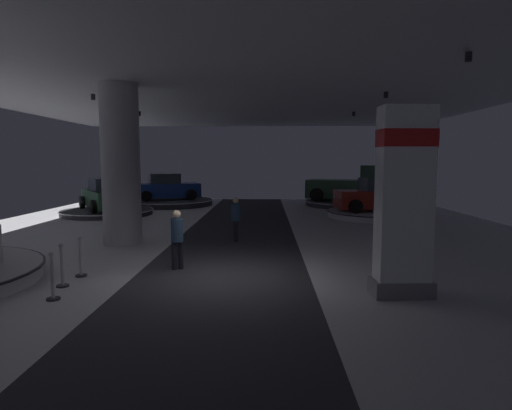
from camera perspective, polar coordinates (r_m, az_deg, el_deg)
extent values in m
cube|color=silver|center=(10.81, -4.60, -9.71)|extent=(24.00, 44.00, 0.05)
cube|color=#2D2D33|center=(10.80, -4.60, -9.56)|extent=(4.40, 44.00, 0.01)
cube|color=silver|center=(10.76, -4.86, 20.25)|extent=(24.00, 44.00, 0.10)
cylinder|color=black|center=(17.91, -20.94, 13.33)|extent=(0.16, 0.16, 0.22)
cylinder|color=black|center=(23.27, -15.35, 11.69)|extent=(0.16, 0.16, 0.22)
cylinder|color=black|center=(11.73, 26.52, 17.30)|extent=(0.16, 0.16, 0.22)
cylinder|color=black|center=(16.96, 16.97, 13.90)|extent=(0.16, 0.16, 0.22)
cylinder|color=black|center=(23.13, 12.92, 11.78)|extent=(0.16, 0.16, 0.22)
cylinder|color=#ADADB2|center=(15.48, -17.62, 5.13)|extent=(1.31, 1.31, 5.50)
cube|color=slate|center=(9.81, 18.81, -10.42)|extent=(1.30, 0.72, 0.35)
cube|color=white|center=(9.46, 19.21, 1.32)|extent=(1.13, 0.63, 3.66)
cube|color=red|center=(9.44, 19.45, 8.42)|extent=(1.16, 0.66, 0.36)
cylinder|color=#333338|center=(24.43, -19.26, -0.91)|extent=(4.79, 4.79, 0.27)
cylinder|color=white|center=(24.41, -19.26, -0.66)|extent=(4.88, 4.88, 0.05)
cube|color=#2D5638|center=(24.35, -19.31, 0.84)|extent=(3.85, 4.49, 0.90)
cube|color=#2D3842|center=(24.16, -19.29, 2.58)|extent=(2.36, 2.45, 0.70)
cylinder|color=black|center=(25.56, -22.22, 0.35)|extent=(0.56, 0.69, 0.68)
cylinder|color=black|center=(26.00, -17.89, 0.58)|extent=(0.56, 0.69, 0.68)
cylinder|color=black|center=(22.77, -20.90, -0.23)|extent=(0.56, 0.69, 0.68)
cylinder|color=black|center=(23.26, -16.08, 0.05)|extent=(0.56, 0.69, 0.68)
sphere|color=white|center=(26.24, -21.42, 1.35)|extent=(0.18, 0.18, 0.18)
sphere|color=white|center=(26.46, -19.32, 1.46)|extent=(0.18, 0.18, 0.18)
cylinder|color=#333338|center=(28.74, -11.77, 0.36)|extent=(5.91, 5.91, 0.37)
cylinder|color=white|center=(28.72, -11.78, 0.66)|extent=(6.03, 6.03, 0.05)
cube|color=navy|center=(28.67, -11.80, 1.94)|extent=(4.57, 3.20, 0.90)
cube|color=#2D3842|center=(28.61, -12.13, 3.42)|extent=(2.34, 2.14, 0.70)
cylinder|color=black|center=(29.91, -9.35, 1.62)|extent=(0.71, 0.45, 0.68)
cylinder|color=black|center=(27.95, -8.60, 1.34)|extent=(0.71, 0.45, 0.68)
cylinder|color=black|center=(29.52, -14.81, 1.45)|extent=(0.71, 0.45, 0.68)
cylinder|color=black|center=(27.54, -14.44, 1.16)|extent=(0.71, 0.45, 0.68)
sphere|color=white|center=(29.51, -7.98, 2.33)|extent=(0.18, 0.18, 0.18)
sphere|color=white|center=(28.54, -7.57, 2.22)|extent=(0.18, 0.18, 0.18)
cylinder|color=silver|center=(22.94, 15.83, -1.16)|extent=(4.96, 4.96, 0.32)
cylinder|color=black|center=(22.92, 15.84, -0.83)|extent=(5.06, 5.06, 0.05)
cube|color=maroon|center=(22.86, 15.88, 0.76)|extent=(4.36, 2.20, 0.90)
cube|color=#2D3842|center=(22.86, 16.29, 2.63)|extent=(2.04, 1.74, 0.70)
cylinder|color=black|center=(21.48, 13.20, -0.20)|extent=(0.70, 0.29, 0.68)
cylinder|color=black|center=(23.39, 11.74, 0.31)|extent=(0.70, 0.29, 0.68)
cylinder|color=black|center=(22.50, 20.16, -0.14)|extent=(0.70, 0.29, 0.68)
cylinder|color=black|center=(24.33, 18.22, 0.35)|extent=(0.70, 0.29, 0.68)
sphere|color=white|center=(21.75, 11.24, 0.92)|extent=(0.18, 0.18, 0.18)
sphere|color=white|center=(22.70, 10.58, 1.14)|extent=(0.18, 0.18, 0.18)
cylinder|color=#333338|center=(28.50, 12.25, 0.26)|extent=(5.56, 5.56, 0.32)
cylinder|color=white|center=(28.49, 12.25, 0.52)|extent=(5.68, 5.68, 0.05)
cube|color=#2D5638|center=(28.43, 12.29, 2.08)|extent=(5.70, 3.84, 1.20)
cube|color=#2D5638|center=(28.14, 15.75, 4.10)|extent=(2.26, 2.38, 1.00)
cube|color=#28333D|center=(28.20, 14.72, 4.13)|extent=(0.69, 1.66, 0.75)
cylinder|color=black|center=(29.36, 16.24, 1.45)|extent=(0.88, 0.56, 0.84)
cylinder|color=black|center=(27.03, 15.72, 1.11)|extent=(0.88, 0.56, 0.84)
cylinder|color=black|center=(29.96, 9.16, 1.70)|extent=(0.88, 0.56, 0.84)
cylinder|color=black|center=(27.68, 8.07, 1.38)|extent=(0.88, 0.56, 0.84)
cylinder|color=black|center=(15.47, -2.77, -3.35)|extent=(0.14, 0.14, 0.80)
cylinder|color=black|center=(15.29, -2.68, -3.46)|extent=(0.14, 0.14, 0.80)
cylinder|color=#233851|center=(15.29, -2.74, -0.96)|extent=(0.32, 0.32, 0.62)
sphere|color=beige|center=(15.24, -2.74, 0.61)|extent=(0.22, 0.22, 0.22)
cylinder|color=black|center=(11.65, -10.03, -6.49)|extent=(0.14, 0.14, 0.80)
cylinder|color=black|center=(11.59, -10.86, -6.56)|extent=(0.14, 0.14, 0.80)
cylinder|color=#233851|center=(11.50, -10.50, -3.31)|extent=(0.32, 0.32, 0.62)
sphere|color=beige|center=(11.44, -10.54, -1.24)|extent=(0.22, 0.22, 0.22)
cylinder|color=#333338|center=(11.69, -22.31, -8.71)|extent=(0.28, 0.28, 0.04)
cylinder|color=#B2B2B7|center=(11.59, -22.40, -6.50)|extent=(0.07, 0.07, 0.96)
sphere|color=#B2B2B7|center=(11.50, -22.49, -4.17)|extent=(0.10, 0.10, 0.10)
cylinder|color=#333338|center=(10.93, -24.42, -9.80)|extent=(0.28, 0.28, 0.04)
cylinder|color=#B2B2B7|center=(10.82, -24.52, -7.45)|extent=(0.07, 0.07, 0.96)
sphere|color=#B2B2B7|center=(10.73, -24.63, -4.95)|extent=(0.10, 0.10, 0.10)
cylinder|color=#333338|center=(10.02, -25.46, -11.26)|extent=(0.28, 0.28, 0.04)
cylinder|color=#B2B2B7|center=(9.90, -25.58, -8.71)|extent=(0.07, 0.07, 0.96)
sphere|color=#B2B2B7|center=(9.80, -25.70, -5.99)|extent=(0.10, 0.10, 0.10)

